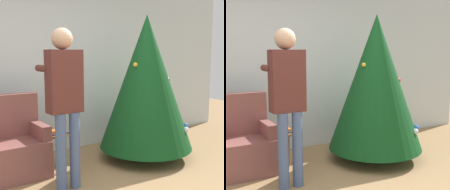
# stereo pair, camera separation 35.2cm
# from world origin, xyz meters

# --- Properties ---
(wall_back) EXTENTS (8.00, 0.06, 2.70)m
(wall_back) POSITION_xyz_m (0.00, 2.23, 1.35)
(wall_back) COLOR silver
(wall_back) RESTS_ON ground_plane
(christmas_tree) EXTENTS (1.35, 1.35, 2.08)m
(christmas_tree) POSITION_xyz_m (1.25, 1.18, 1.12)
(christmas_tree) COLOR brown
(christmas_tree) RESTS_ON ground_plane
(armchair) EXTENTS (0.75, 0.61, 1.02)m
(armchair) POSITION_xyz_m (-0.57, 1.58, 0.36)
(armchair) COLOR brown
(armchair) RESTS_ON ground_plane
(person_standing) EXTENTS (0.41, 0.57, 1.82)m
(person_standing) POSITION_xyz_m (-0.19, 0.89, 1.10)
(person_standing) COLOR #475B84
(person_standing) RESTS_ON ground_plane
(side_stool) EXTENTS (0.34, 0.34, 0.50)m
(side_stool) POSITION_xyz_m (-0.07, 1.44, 0.40)
(side_stool) COLOR brown
(side_stool) RESTS_ON ground_plane
(laptop) EXTENTS (0.33, 0.22, 0.02)m
(laptop) POSITION_xyz_m (-0.07, 1.44, 0.51)
(laptop) COLOR #38383D
(laptop) RESTS_ON side_stool
(book) EXTENTS (0.21, 0.11, 0.02)m
(book) POSITION_xyz_m (-0.07, 1.44, 0.54)
(book) COLOR orange
(book) RESTS_ON laptop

